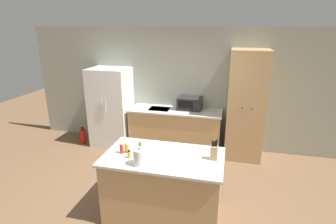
{
  "coord_description": "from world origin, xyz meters",
  "views": [
    {
      "loc": [
        0.91,
        -3.2,
        2.61
      ],
      "look_at": [
        -0.2,
        1.4,
        1.05
      ],
      "focal_mm": 28.0,
      "sensor_mm": 36.0,
      "label": 1
    }
  ],
  "objects_px": {
    "spice_bottle_green_herb": "(140,146)",
    "kettle": "(139,157)",
    "refrigerator": "(111,107)",
    "fire_extinguisher": "(83,136)",
    "spice_bottle_short_red": "(129,154)",
    "microwave": "(190,103)",
    "spice_bottle_amber_oil": "(122,148)",
    "pantry_cabinet": "(246,106)",
    "knife_block": "(214,152)",
    "spice_bottle_tall_dark": "(127,148)"
  },
  "relations": [
    {
      "from": "spice_bottle_green_herb",
      "to": "kettle",
      "type": "distance_m",
      "value": 0.36
    },
    {
      "from": "refrigerator",
      "to": "fire_extinguisher",
      "type": "relative_size",
      "value": 4.44
    },
    {
      "from": "refrigerator",
      "to": "spice_bottle_green_herb",
      "type": "xyz_separation_m",
      "value": [
        1.41,
        -2.06,
        0.15
      ]
    },
    {
      "from": "spice_bottle_short_red",
      "to": "kettle",
      "type": "bearing_deg",
      "value": -36.1
    },
    {
      "from": "refrigerator",
      "to": "microwave",
      "type": "bearing_deg",
      "value": 4.86
    },
    {
      "from": "spice_bottle_short_red",
      "to": "spice_bottle_amber_oil",
      "type": "xyz_separation_m",
      "value": [
        -0.15,
        0.1,
        0.02
      ]
    },
    {
      "from": "spice_bottle_green_herb",
      "to": "fire_extinguisher",
      "type": "height_order",
      "value": "spice_bottle_green_herb"
    },
    {
      "from": "pantry_cabinet",
      "to": "fire_extinguisher",
      "type": "height_order",
      "value": "pantry_cabinet"
    },
    {
      "from": "knife_block",
      "to": "fire_extinguisher",
      "type": "height_order",
      "value": "knife_block"
    },
    {
      "from": "knife_block",
      "to": "spice_bottle_tall_dark",
      "type": "bearing_deg",
      "value": -175.96
    },
    {
      "from": "spice_bottle_tall_dark",
      "to": "kettle",
      "type": "bearing_deg",
      "value": -44.43
    },
    {
      "from": "pantry_cabinet",
      "to": "spice_bottle_tall_dark",
      "type": "relative_size",
      "value": 15.09
    },
    {
      "from": "pantry_cabinet",
      "to": "spice_bottle_tall_dark",
      "type": "height_order",
      "value": "pantry_cabinet"
    },
    {
      "from": "knife_block",
      "to": "spice_bottle_green_herb",
      "type": "bearing_deg",
      "value": -178.92
    },
    {
      "from": "knife_block",
      "to": "spice_bottle_amber_oil",
      "type": "distance_m",
      "value": 1.25
    },
    {
      "from": "kettle",
      "to": "refrigerator",
      "type": "bearing_deg",
      "value": 122.45
    },
    {
      "from": "microwave",
      "to": "spice_bottle_amber_oil",
      "type": "height_order",
      "value": "microwave"
    },
    {
      "from": "microwave",
      "to": "spice_bottle_tall_dark",
      "type": "xyz_separation_m",
      "value": [
        -0.51,
        -2.27,
        -0.03
      ]
    },
    {
      "from": "spice_bottle_tall_dark",
      "to": "spice_bottle_amber_oil",
      "type": "bearing_deg",
      "value": -152.05
    },
    {
      "from": "microwave",
      "to": "spice_bottle_short_red",
      "type": "bearing_deg",
      "value": -100.03
    },
    {
      "from": "spice_bottle_tall_dark",
      "to": "fire_extinguisher",
      "type": "relative_size",
      "value": 0.37
    },
    {
      "from": "spice_bottle_short_red",
      "to": "fire_extinguisher",
      "type": "xyz_separation_m",
      "value": [
        -2.01,
        2.08,
        -0.82
      ]
    },
    {
      "from": "refrigerator",
      "to": "spice_bottle_short_red",
      "type": "distance_m",
      "value": 2.62
    },
    {
      "from": "spice_bottle_short_red",
      "to": "spice_bottle_amber_oil",
      "type": "relative_size",
      "value": 0.7
    },
    {
      "from": "refrigerator",
      "to": "fire_extinguisher",
      "type": "bearing_deg",
      "value": -165.71
    },
    {
      "from": "microwave",
      "to": "spice_bottle_short_red",
      "type": "xyz_separation_m",
      "value": [
        -0.43,
        -2.4,
        -0.04
      ]
    },
    {
      "from": "pantry_cabinet",
      "to": "knife_block",
      "type": "height_order",
      "value": "pantry_cabinet"
    },
    {
      "from": "pantry_cabinet",
      "to": "kettle",
      "type": "xyz_separation_m",
      "value": [
        -1.37,
        -2.43,
        -0.05
      ]
    },
    {
      "from": "spice_bottle_tall_dark",
      "to": "kettle",
      "type": "height_order",
      "value": "kettle"
    },
    {
      "from": "pantry_cabinet",
      "to": "spice_bottle_short_red",
      "type": "bearing_deg",
      "value": -124.47
    },
    {
      "from": "pantry_cabinet",
      "to": "knife_block",
      "type": "xyz_separation_m",
      "value": [
        -0.48,
        -2.07,
        -0.05
      ]
    },
    {
      "from": "refrigerator",
      "to": "spice_bottle_amber_oil",
      "type": "relative_size",
      "value": 11.3
    },
    {
      "from": "spice_bottle_tall_dark",
      "to": "kettle",
      "type": "distance_m",
      "value": 0.4
    },
    {
      "from": "spice_bottle_amber_oil",
      "to": "fire_extinguisher",
      "type": "distance_m",
      "value": 2.84
    },
    {
      "from": "refrigerator",
      "to": "spice_bottle_green_herb",
      "type": "distance_m",
      "value": 2.5
    },
    {
      "from": "spice_bottle_short_red",
      "to": "spice_bottle_amber_oil",
      "type": "bearing_deg",
      "value": 145.73
    },
    {
      "from": "knife_block",
      "to": "spice_bottle_short_red",
      "type": "height_order",
      "value": "knife_block"
    },
    {
      "from": "spice_bottle_amber_oil",
      "to": "fire_extinguisher",
      "type": "xyz_separation_m",
      "value": [
        -1.86,
        1.98,
        -0.84
      ]
    },
    {
      "from": "spice_bottle_amber_oil",
      "to": "kettle",
      "type": "relative_size",
      "value": 0.65
    },
    {
      "from": "spice_bottle_amber_oil",
      "to": "kettle",
      "type": "xyz_separation_m",
      "value": [
        0.34,
        -0.24,
        0.03
      ]
    },
    {
      "from": "knife_block",
      "to": "spice_bottle_amber_oil",
      "type": "relative_size",
      "value": 1.9
    },
    {
      "from": "pantry_cabinet",
      "to": "spice_bottle_tall_dark",
      "type": "distance_m",
      "value": 2.72
    },
    {
      "from": "refrigerator",
      "to": "microwave",
      "type": "distance_m",
      "value": 1.77
    },
    {
      "from": "knife_block",
      "to": "spice_bottle_green_herb",
      "type": "xyz_separation_m",
      "value": [
        -1.01,
        -0.02,
        -0.02
      ]
    },
    {
      "from": "spice_bottle_short_red",
      "to": "spice_bottle_green_herb",
      "type": "bearing_deg",
      "value": 67.09
    },
    {
      "from": "microwave",
      "to": "knife_block",
      "type": "height_order",
      "value": "knife_block"
    },
    {
      "from": "refrigerator",
      "to": "kettle",
      "type": "relative_size",
      "value": 7.39
    },
    {
      "from": "microwave",
      "to": "pantry_cabinet",
      "type": "bearing_deg",
      "value": -5.89
    },
    {
      "from": "spice_bottle_tall_dark",
      "to": "refrigerator",
      "type": "bearing_deg",
      "value": 120.36
    },
    {
      "from": "spice_bottle_amber_oil",
      "to": "spice_bottle_short_red",
      "type": "bearing_deg",
      "value": -34.27
    }
  ]
}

